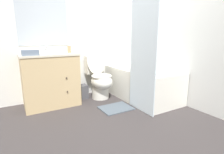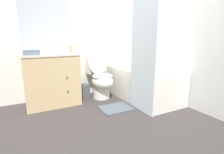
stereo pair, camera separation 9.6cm
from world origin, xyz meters
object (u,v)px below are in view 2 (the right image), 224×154
(bathtub, at_px, (142,83))
(wastebasket, at_px, (83,91))
(bath_mat, at_px, (116,108))
(tissue_box, at_px, (52,51))
(bath_towel_folded, at_px, (150,71))
(vanity_cabinet, at_px, (52,79))
(soap_dispenser, at_px, (70,49))
(hand_towel_folded, at_px, (31,52))
(sink_faucet, at_px, (48,51))
(toilet, at_px, (101,79))

(bathtub, relative_size, wastebasket, 5.96)
(wastebasket, distance_m, bath_mat, 0.83)
(tissue_box, bearing_deg, bathtub, -18.68)
(bath_towel_folded, bearing_deg, bathtub, 65.18)
(vanity_cabinet, bearing_deg, soap_dispenser, -3.10)
(bathtub, height_order, wastebasket, bathtub)
(hand_towel_folded, bearing_deg, bathtub, -8.58)
(vanity_cabinet, bearing_deg, tissue_box, 43.44)
(vanity_cabinet, relative_size, bath_towel_folded, 3.24)
(bathtub, height_order, hand_towel_folded, hand_towel_folded)
(sink_faucet, bearing_deg, hand_towel_folded, -125.69)
(wastebasket, bearing_deg, vanity_cabinet, -173.24)
(toilet, xyz_separation_m, bath_mat, (-0.01, -0.62, -0.35))
(toilet, height_order, bath_mat, toilet)
(toilet, xyz_separation_m, soap_dispenser, (-0.53, 0.06, 0.58))
(wastebasket, xyz_separation_m, bath_towel_folded, (0.79, -0.98, 0.49))
(soap_dispenser, distance_m, bath_mat, 1.26)
(toilet, xyz_separation_m, wastebasket, (-0.31, 0.14, -0.23))
(bathtub, xyz_separation_m, bath_mat, (-0.69, -0.24, -0.28))
(sink_faucet, xyz_separation_m, bath_mat, (0.86, -0.91, -0.90))
(vanity_cabinet, bearing_deg, bathtub, -16.70)
(hand_towel_folded, bearing_deg, bath_towel_folded, -24.00)
(vanity_cabinet, xyz_separation_m, bath_mat, (0.86, -0.70, -0.44))
(wastebasket, distance_m, hand_towel_folded, 1.18)
(toilet, distance_m, bathtub, 0.79)
(sink_faucet, xyz_separation_m, bath_towel_folded, (1.34, -1.12, -0.29))
(soap_dispenser, distance_m, hand_towel_folded, 0.64)
(sink_faucet, xyz_separation_m, wastebasket, (0.55, -0.14, -0.78))
(soap_dispenser, xyz_separation_m, bath_mat, (0.52, -0.68, -0.93))
(vanity_cabinet, distance_m, soap_dispenser, 0.59)
(soap_dispenser, bearing_deg, sink_faucet, 146.38)
(toilet, bearing_deg, sink_faucet, 161.92)
(vanity_cabinet, height_order, sink_faucet, sink_faucet)
(tissue_box, relative_size, bath_mat, 0.24)
(toilet, relative_size, bath_towel_folded, 3.27)
(tissue_box, height_order, bath_mat, tissue_box)
(toilet, height_order, tissue_box, tissue_box)
(wastebasket, xyz_separation_m, bath_mat, (0.30, -0.77, -0.12))
(vanity_cabinet, xyz_separation_m, bathtub, (1.55, -0.46, -0.16))
(tissue_box, xyz_separation_m, hand_towel_folded, (-0.33, -0.23, -0.00))
(bath_towel_folded, bearing_deg, tissue_box, 143.61)
(sink_faucet, height_order, toilet, sink_faucet)
(sink_faucet, height_order, bath_towel_folded, sink_faucet)
(bathtub, relative_size, tissue_box, 12.34)
(bath_towel_folded, xyz_separation_m, bath_mat, (-0.49, 0.21, -0.61))
(vanity_cabinet, distance_m, hand_towel_folded, 0.58)
(vanity_cabinet, xyz_separation_m, toilet, (0.87, -0.08, -0.09))
(soap_dispenser, bearing_deg, tissue_box, 168.05)
(sink_faucet, distance_m, bathtub, 1.80)
(sink_faucet, relative_size, tissue_box, 1.18)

